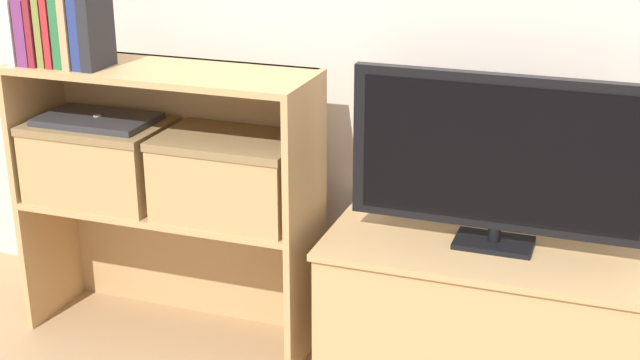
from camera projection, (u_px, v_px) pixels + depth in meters
tv_stand at (489, 312)px, 2.60m from camera, size 0.96×0.48×0.43m
tv at (500, 157)px, 2.44m from camera, size 0.83×0.14×0.50m
bookshelf_lower_tier at (181, 243)px, 2.89m from camera, size 0.93×0.32×0.45m
bookshelf_upper_tier at (173, 113)px, 2.74m from camera, size 0.93×0.32×0.43m
book_ivory at (23, 20)px, 2.67m from camera, size 0.02×0.15×0.25m
book_plum at (34, 30)px, 2.66m from camera, size 0.04×0.14×0.20m
book_maroon at (42, 22)px, 2.65m from camera, size 0.02×0.14×0.25m
book_olive at (51, 29)px, 2.64m from camera, size 0.02×0.13×0.21m
book_crimson at (58, 27)px, 2.63m from camera, size 0.02×0.13×0.22m
book_forest at (67, 23)px, 2.62m from camera, size 0.03×0.13×0.26m
book_tan at (76, 27)px, 2.61m from camera, size 0.02×0.15×0.24m
book_navy at (85, 24)px, 2.60m from camera, size 0.03×0.13×0.26m
book_charcoal at (97, 32)px, 2.59m from camera, size 0.04×0.14×0.21m
storage_basket_left at (101, 157)px, 2.79m from camera, size 0.42×0.29×0.25m
storage_basket_right at (230, 173)px, 2.65m from camera, size 0.42×0.29×0.25m
laptop at (97, 119)px, 2.75m from camera, size 0.35×0.22×0.02m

